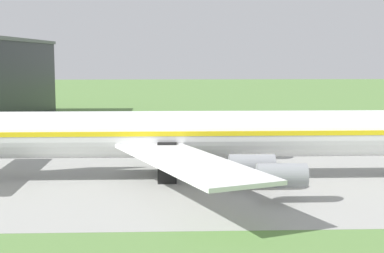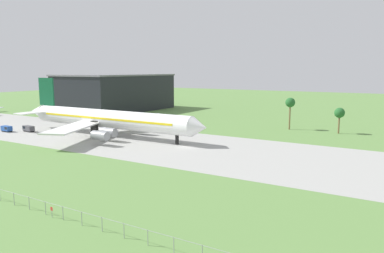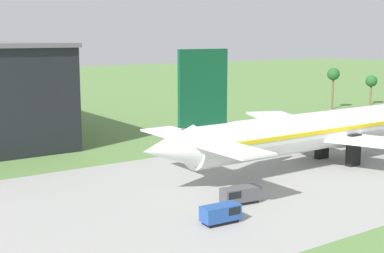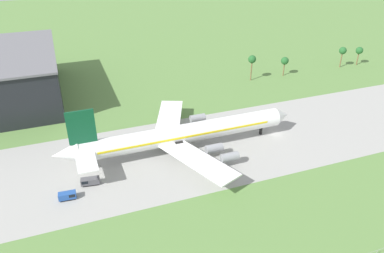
% 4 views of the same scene
% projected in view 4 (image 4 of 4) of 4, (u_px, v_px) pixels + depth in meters
% --- Properties ---
extents(ground_plane, '(600.00, 600.00, 0.00)m').
position_uv_depth(ground_plane, '(276.00, 134.00, 130.53)').
color(ground_plane, '#5B8442').
extents(taxiway_strip, '(320.00, 44.00, 0.02)m').
position_uv_depth(taxiway_strip, '(276.00, 134.00, 130.52)').
color(taxiway_strip, '#9E9E99').
rests_on(taxiway_strip, ground_plane).
extents(jet_airliner, '(78.55, 55.86, 19.29)m').
position_uv_depth(jet_airliner, '(181.00, 134.00, 118.84)').
color(jet_airliner, white).
rests_on(jet_airliner, ground_plane).
extents(baggage_tug, '(5.35, 2.66, 2.14)m').
position_uv_depth(baggage_tug, '(90.00, 181.00, 105.01)').
color(baggage_tug, black).
rests_on(baggage_tug, ground_plane).
extents(fuel_truck, '(4.66, 2.29, 2.12)m').
position_uv_depth(fuel_truck, '(68.00, 196.00, 99.58)').
color(fuel_truck, black).
rests_on(fuel_truck, ground_plane).
extents(terminal_building, '(36.72, 61.20, 19.80)m').
position_uv_depth(terminal_building, '(11.00, 76.00, 152.20)').
color(terminal_building, black).
rests_on(terminal_building, ground_plane).
extents(palm_tree_row, '(64.96, 3.60, 11.99)m').
position_uv_depth(palm_tree_row, '(311.00, 56.00, 180.04)').
color(palm_tree_row, brown).
rests_on(palm_tree_row, ground_plane).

